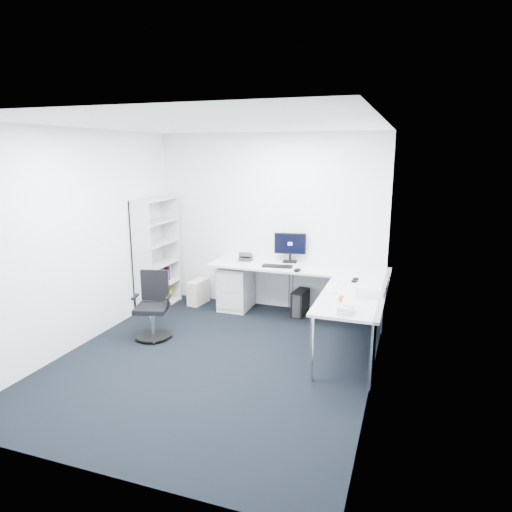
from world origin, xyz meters
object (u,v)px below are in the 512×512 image
(l_desk, at_px, (291,299))
(monitor, at_px, (290,247))
(bookshelf, at_px, (157,254))
(laptop, at_px, (367,284))
(task_chair, at_px, (152,306))

(l_desk, xyz_separation_m, monitor, (-0.17, 0.58, 0.62))
(l_desk, bearing_deg, bookshelf, 178.68)
(laptop, bearing_deg, l_desk, 142.07)
(l_desk, xyz_separation_m, task_chair, (-1.59, -1.08, 0.06))
(bookshelf, distance_m, monitor, 2.07)
(task_chair, xyz_separation_m, monitor, (1.42, 1.65, 0.56))
(task_chair, relative_size, monitor, 1.84)
(task_chair, height_order, monitor, monitor)
(l_desk, height_order, bookshelf, bookshelf)
(bookshelf, bearing_deg, l_desk, -1.32)
(bookshelf, bearing_deg, laptop, -12.95)
(bookshelf, bearing_deg, task_chair, -62.73)
(laptop, bearing_deg, bookshelf, 161.74)
(task_chair, bearing_deg, monitor, 33.62)
(bookshelf, height_order, laptop, bookshelf)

